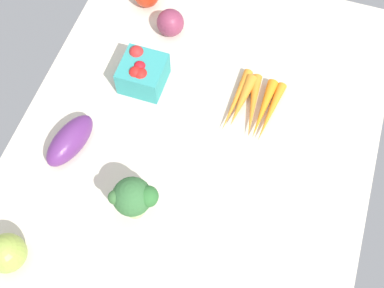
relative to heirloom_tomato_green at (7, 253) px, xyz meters
The scene contains 7 objects.
tablecloth 42.20cm from the heirloom_tomato_green, 37.37° to the right, with size 104.00×76.00×2.00cm, color beige.
heirloom_tomato_green is the anchor object (origin of this frame).
berry_basket 47.13cm from the heirloom_tomato_green, 11.75° to the right, with size 9.60×9.60×7.82cm.
eggplant 25.76cm from the heirloom_tomato_green, ahead, with size 13.54×6.02×6.02cm, color #602A6F.
broccoli_head 25.89cm from the heirloom_tomato_green, 49.34° to the right, with size 7.67×9.16×10.89cm.
red_onion_near_basket 62.95cm from the heirloom_tomato_green, ahead, with size 6.58×6.58×6.58cm, color #86324E.
carrot_bunch 58.62cm from the heirloom_tomato_green, 36.69° to the right, with size 16.96×11.89×2.86cm.
Camera 1 is at (-47.28, -15.36, 99.01)cm, focal length 47.64 mm.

